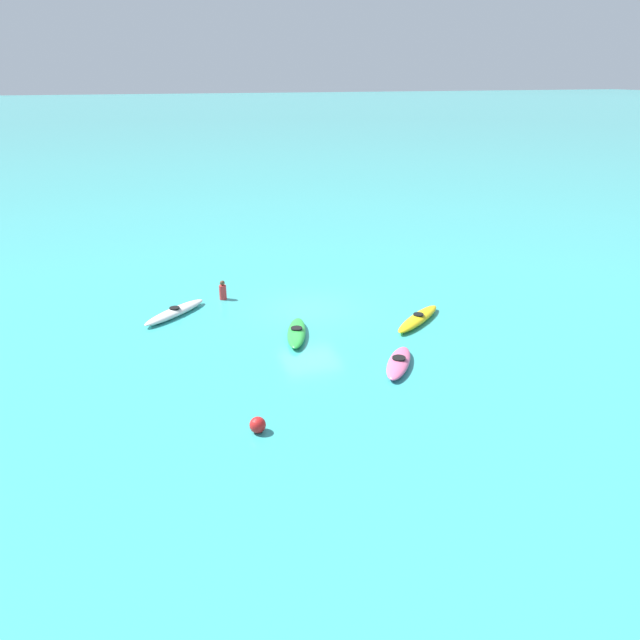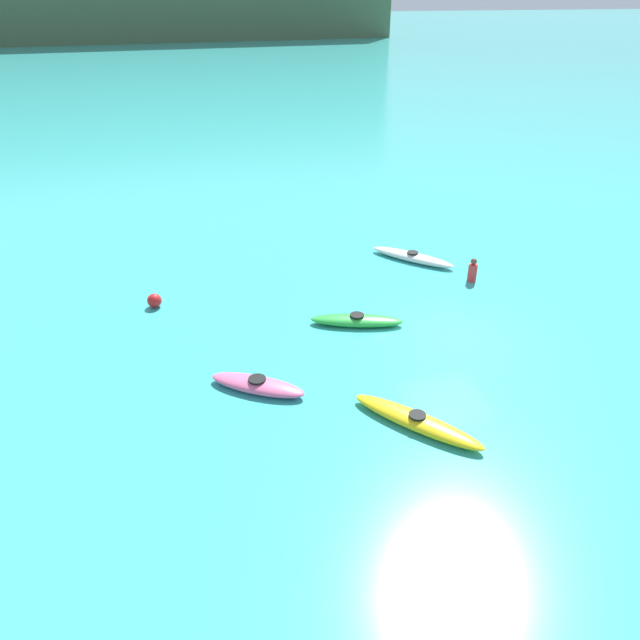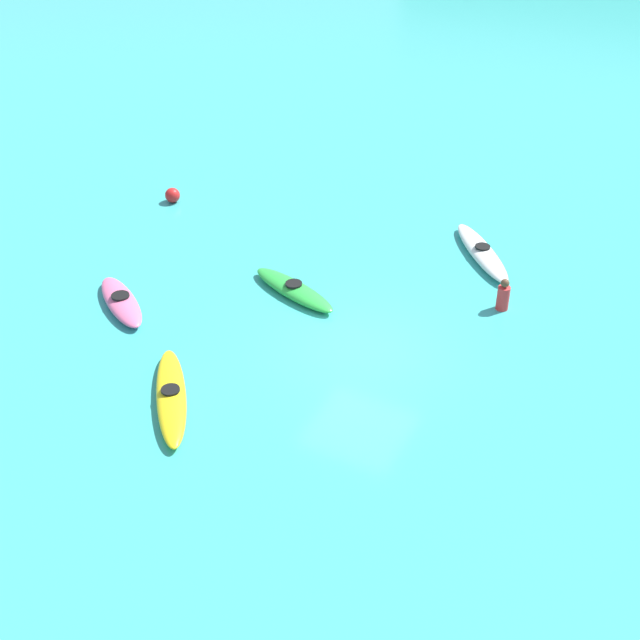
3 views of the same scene
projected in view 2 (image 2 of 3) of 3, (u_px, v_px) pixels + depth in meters
ground_plane at (454, 335)px, 18.13m from camera, size 600.00×600.00×0.00m
kayak_pink at (257, 385)px, 15.55m from camera, size 2.57×2.10×0.37m
kayak_white at (412, 257)px, 23.01m from camera, size 2.73×3.04×0.37m
kayak_yellow at (417, 421)px, 14.24m from camera, size 2.63×3.13×0.37m
kayak_green at (357, 320)px, 18.59m from camera, size 2.96×1.61×0.37m
buoy_red at (154, 301)px, 19.62m from camera, size 0.47×0.47×0.47m
person_near_shore at (473, 271)px, 21.31m from camera, size 0.43×0.43×0.88m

